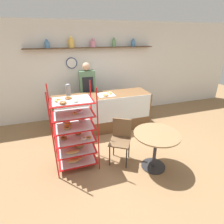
# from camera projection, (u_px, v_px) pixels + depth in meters

# --- Properties ---
(ground_plane) EXTENTS (14.00, 14.00, 0.00)m
(ground_plane) POSITION_uv_depth(u_px,v_px,m) (118.00, 154.00, 3.73)
(ground_plane) COLOR olive
(back_wall) EXTENTS (10.00, 0.30, 2.70)m
(back_wall) POSITION_uv_depth(u_px,v_px,m) (93.00, 71.00, 5.11)
(back_wall) COLOR white
(back_wall) RESTS_ON ground_plane
(display_counter) EXTENTS (2.46, 0.70, 0.95)m
(display_counter) POSITION_uv_depth(u_px,v_px,m) (103.00, 112.00, 4.57)
(display_counter) COLOR brown
(display_counter) RESTS_ON ground_plane
(pastry_rack) EXTENTS (0.76, 0.53, 1.59)m
(pastry_rack) POSITION_uv_depth(u_px,v_px,m) (74.00, 134.00, 3.15)
(pastry_rack) COLOR #B71414
(pastry_rack) RESTS_ON ground_plane
(person_worker) EXTENTS (0.41, 0.23, 1.68)m
(person_worker) POSITION_uv_depth(u_px,v_px,m) (88.00, 91.00, 4.79)
(person_worker) COLOR #282833
(person_worker) RESTS_ON ground_plane
(cafe_table) EXTENTS (0.83, 0.83, 0.74)m
(cafe_table) POSITION_uv_depth(u_px,v_px,m) (156.00, 142.00, 3.15)
(cafe_table) COLOR #262628
(cafe_table) RESTS_ON ground_plane
(cafe_chair) EXTENTS (0.52, 0.52, 0.87)m
(cafe_chair) POSITION_uv_depth(u_px,v_px,m) (121.00, 136.00, 3.38)
(cafe_chair) COLOR black
(cafe_chair) RESTS_ON ground_plane
(coffee_carafe) EXTENTS (0.12, 0.12, 0.34)m
(coffee_carafe) POSITION_uv_depth(u_px,v_px,m) (68.00, 91.00, 4.11)
(coffee_carafe) COLOR gray
(coffee_carafe) RESTS_ON display_counter
(donut_tray_counter) EXTENTS (0.41, 0.36, 0.05)m
(donut_tray_counter) POSITION_uv_depth(u_px,v_px,m) (107.00, 94.00, 4.37)
(donut_tray_counter) COLOR silver
(donut_tray_counter) RESTS_ON display_counter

